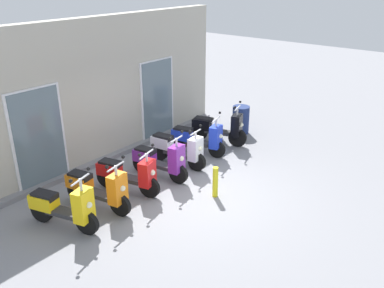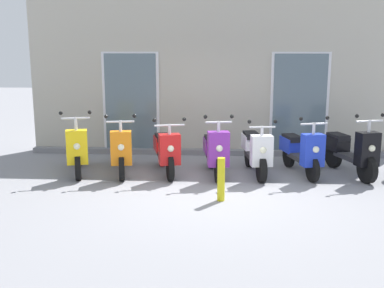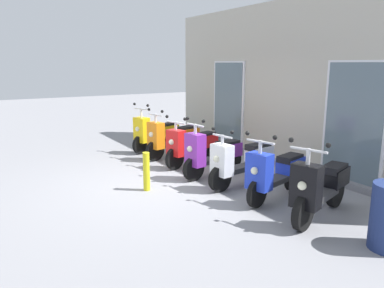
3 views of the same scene
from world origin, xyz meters
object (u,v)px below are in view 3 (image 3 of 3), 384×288
object	(u,v)px
scooter_orange	(173,138)
scooter_red	(192,145)
scooter_yellow	(156,133)
scooter_blue	(276,172)
scooter_purple	(213,154)
scooter_black	(321,187)
scooter_white	(242,161)
curb_bollard	(146,172)

from	to	relation	value
scooter_orange	scooter_red	world-z (taller)	scooter_orange
scooter_yellow	scooter_blue	size ratio (longest dim) A/B	0.98
scooter_orange	scooter_purple	world-z (taller)	scooter_purple
scooter_purple	scooter_black	size ratio (longest dim) A/B	0.94
scooter_yellow	scooter_red	xyz separation A→B (m)	(1.70, 0.09, -0.01)
scooter_white	scooter_black	world-z (taller)	scooter_black
scooter_orange	curb_bollard	world-z (taller)	scooter_orange
scooter_red	scooter_orange	bearing A→B (deg)	-177.21
curb_bollard	scooter_black	bearing A→B (deg)	34.26
scooter_yellow	scooter_orange	world-z (taller)	scooter_yellow
scooter_white	curb_bollard	distance (m)	1.77
scooter_black	scooter_white	bearing A→B (deg)	-179.09
scooter_purple	curb_bollard	size ratio (longest dim) A/B	2.18
scooter_red	scooter_blue	bearing A→B (deg)	1.44
scooter_orange	curb_bollard	distance (m)	2.47
scooter_purple	scooter_white	size ratio (longest dim) A/B	0.96
scooter_yellow	scooter_black	bearing A→B (deg)	1.64
scooter_white	scooter_blue	xyz separation A→B (m)	(0.86, 0.03, 0.01)
scooter_blue	scooter_red	bearing A→B (deg)	-178.56
scooter_orange	scooter_black	distance (m)	4.36
scooter_blue	curb_bollard	xyz separation A→B (m)	(-1.52, -1.67, -0.12)
scooter_black	scooter_red	bearing A→B (deg)	-178.98
scooter_purple	scooter_white	distance (m)	0.78
scooter_yellow	curb_bollard	xyz separation A→B (m)	(2.76, -1.52, -0.12)
scooter_orange	curb_bollard	size ratio (longest dim) A/B	2.29
scooter_white	scooter_blue	world-z (taller)	scooter_blue
curb_bollard	scooter_blue	bearing A→B (deg)	47.73
scooter_blue	curb_bollard	world-z (taller)	scooter_blue
scooter_red	scooter_white	xyz separation A→B (m)	(1.72, 0.03, 0.00)
scooter_yellow	scooter_orange	size ratio (longest dim) A/B	0.94
scooter_white	scooter_blue	size ratio (longest dim) A/B	1.03
scooter_black	scooter_purple	bearing A→B (deg)	-176.47
scooter_red	curb_bollard	xyz separation A→B (m)	(1.07, -1.60, -0.11)
scooter_blue	curb_bollard	size ratio (longest dim) A/B	2.21
scooter_red	scooter_black	size ratio (longest dim) A/B	0.96
scooter_orange	curb_bollard	bearing A→B (deg)	-39.28
scooter_purple	scooter_blue	xyz separation A→B (m)	(1.64, 0.16, 0.00)
scooter_red	scooter_black	distance (m)	3.52
curb_bollard	scooter_yellow	bearing A→B (deg)	151.23
scooter_orange	scooter_purple	xyz separation A→B (m)	(1.79, -0.05, -0.01)
scooter_white	scooter_red	bearing A→B (deg)	-178.85
scooter_orange	scooter_red	distance (m)	0.85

